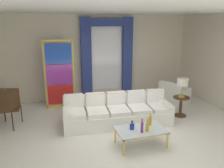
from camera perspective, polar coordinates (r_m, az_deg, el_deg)
The scene contains 16 objects.
ground_plane at distance 6.05m, azimuth 2.41°, elevation -11.83°, with size 16.00×16.00×0.00m, color white.
wall_rear at distance 8.42m, azimuth -4.48°, elevation 6.64°, with size 8.00×0.12×3.00m, color beige.
ceiling_slab at distance 6.15m, azimuth 0.13°, elevation 17.74°, with size 8.00×7.60×0.04m, color white.
curtained_window at distance 8.34m, azimuth -1.19°, elevation 8.27°, with size 2.00×0.17×2.70m.
couch_white_long at distance 6.45m, azimuth 1.25°, elevation -7.06°, with size 2.99×1.20×0.86m.
coffee_table at distance 5.34m, azimuth 7.13°, elevation -11.34°, with size 1.10×0.67×0.41m.
bottle_blue_decanter at distance 5.20m, azimuth 8.76°, elevation -10.22°, with size 0.08×0.08×0.31m.
bottle_crystal_tall at distance 5.50m, azimuth 9.38°, elevation -8.77°, with size 0.07×0.07×0.31m.
bottle_amber_squat at distance 5.12m, azimuth 7.42°, elevation -10.47°, with size 0.06×0.06×0.32m.
bottle_ruby_flask at distance 5.27m, azimuth 4.94°, elevation -10.33°, with size 0.10×0.10×0.21m.
vintage_tv at distance 6.70m, azimuth -24.64°, elevation -3.78°, with size 0.67×0.72×1.35m.
armchair_white at distance 8.16m, azimuth 14.99°, elevation -2.88°, with size 1.10×1.09×0.80m.
stained_glass_divider at distance 7.61m, azimuth -12.80°, elevation 1.98°, with size 0.95×0.05×2.20m.
peacock_figurine at distance 7.42m, azimuth -9.69°, elevation -4.96°, with size 0.44×0.60×0.50m.
round_side_table at distance 7.18m, azimuth 16.61°, elevation -4.92°, with size 0.48×0.48×0.59m.
table_lamp_brass at distance 6.99m, azimuth 17.03°, elevation 0.28°, with size 0.32×0.32×0.57m.
Camera 1 is at (-1.83, -5.07, 2.75)m, focal length 37.06 mm.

